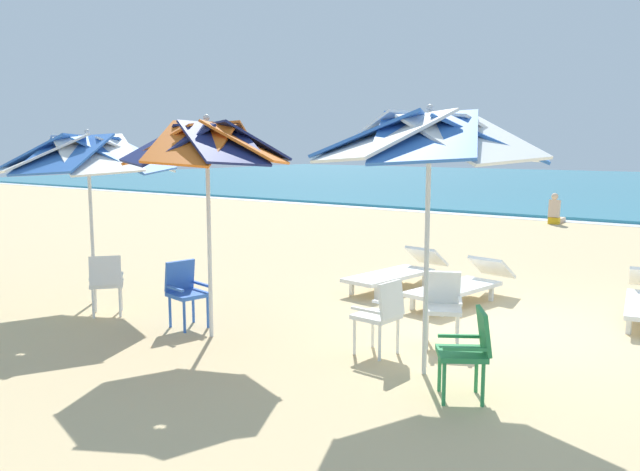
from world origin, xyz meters
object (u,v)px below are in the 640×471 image
object	(u,v)px
beach_umbrella_0	(429,139)
beachgoer_seated	(556,214)
plastic_chair_1	(469,348)
sun_lounger_2	(397,272)
beach_umbrella_1	(207,146)
plastic_chair_2	(443,303)
beach_umbrella_2	(88,155)
plastic_chair_0	(381,312)
sun_lounger_1	(461,284)
plastic_chair_4	(106,281)
plastic_chair_3	(186,289)

from	to	relation	value
beach_umbrella_0	beachgoer_seated	size ratio (longest dim) A/B	3.00
plastic_chair_1	sun_lounger_2	xyz separation A→B (m)	(-2.85, 3.79, -0.22)
beach_umbrella_1	beachgoer_seated	bearing A→B (deg)	89.53
plastic_chair_2	beach_umbrella_1	xyz separation A→B (m)	(-2.47, -1.39, 1.86)
beach_umbrella_2	beach_umbrella_0	bearing A→B (deg)	0.77
plastic_chair_1	beach_umbrella_2	xyz separation A→B (m)	(-6.12, 0.30, 1.72)
plastic_chair_0	sun_lounger_1	xyz separation A→B (m)	(-0.26, 2.83, -0.22)
beach_umbrella_2	beachgoer_seated	xyz separation A→B (m)	(2.83, 13.99, -1.93)
plastic_chair_1	plastic_chair_4	distance (m)	5.30
beach_umbrella_0	beach_umbrella_2	size ratio (longest dim) A/B	1.07
plastic_chair_0	plastic_chair_3	bearing A→B (deg)	-170.12
beach_umbrella_1	plastic_chair_4	bearing A→B (deg)	-176.13
plastic_chair_2	beachgoer_seated	bearing A→B (deg)	100.36
plastic_chair_2	beachgoer_seated	world-z (taller)	beachgoer_seated
beach_umbrella_0	sun_lounger_2	distance (m)	4.60
plastic_chair_3	beachgoer_seated	size ratio (longest dim) A/B	0.94
sun_lounger_1	beach_umbrella_2	bearing A→B (deg)	-145.01
beachgoer_seated	beach_umbrella_1	bearing A→B (deg)	-90.47
sun_lounger_2	beach_umbrella_2	bearing A→B (deg)	-133.18
plastic_chair_0	sun_lounger_2	bearing A→B (deg)	115.98
plastic_chair_2	sun_lounger_1	bearing A→B (deg)	107.57
sun_lounger_2	plastic_chair_3	bearing A→B (deg)	-107.62
beach_umbrella_1	sun_lounger_2	world-z (taller)	beach_umbrella_1
plastic_chair_1	beachgoer_seated	xyz separation A→B (m)	(-3.29, 14.30, -0.20)
plastic_chair_4	beachgoer_seated	size ratio (longest dim) A/B	0.94
beach_umbrella_2	sun_lounger_2	size ratio (longest dim) A/B	1.17
plastic_chair_2	beachgoer_seated	xyz separation A→B (m)	(-2.35, 12.86, -0.20)
plastic_chair_3	beachgoer_seated	xyz separation A→B (m)	(0.71, 14.12, -0.20)
sun_lounger_1	beachgoer_seated	xyz separation A→B (m)	(-1.70, 10.82, 0.01)
sun_lounger_1	sun_lounger_2	bearing A→B (deg)	166.30
plastic_chair_3	beach_umbrella_1	bearing A→B (deg)	-12.84
beach_umbrella_0	sun_lounger_1	world-z (taller)	beach_umbrella_0
plastic_chair_2	plastic_chair_4	world-z (taller)	same
plastic_chair_1	beach_umbrella_1	bearing A→B (deg)	179.25
plastic_chair_3	sun_lounger_2	distance (m)	3.79
plastic_chair_3	sun_lounger_1	distance (m)	4.09
beach_umbrella_0	plastic_chair_4	xyz separation A→B (m)	(-4.65, -0.46, -1.93)
plastic_chair_2	sun_lounger_2	world-z (taller)	plastic_chair_2
plastic_chair_4	sun_lounger_1	xyz separation A→B (m)	(3.71, 3.56, -0.22)
plastic_chair_2	plastic_chair_3	xyz separation A→B (m)	(-3.06, -1.26, 0.00)
beach_umbrella_0	plastic_chair_4	world-z (taller)	beach_umbrella_0
plastic_chair_2	sun_lounger_2	distance (m)	3.04
sun_lounger_2	sun_lounger_1	bearing A→B (deg)	-13.70
plastic_chair_2	beach_umbrella_2	distance (m)	5.58
beach_umbrella_0	sun_lounger_2	bearing A→B (deg)	122.93
plastic_chair_1	plastic_chair_4	bearing A→B (deg)	-179.10
beach_umbrella_2	sun_lounger_2	bearing A→B (deg)	46.82
plastic_chair_0	plastic_chair_2	size ratio (longest dim) A/B	1.00
beach_umbrella_2	plastic_chair_1	bearing A→B (deg)	-2.84
beach_umbrella_2	beach_umbrella_1	bearing A→B (deg)	-5.46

